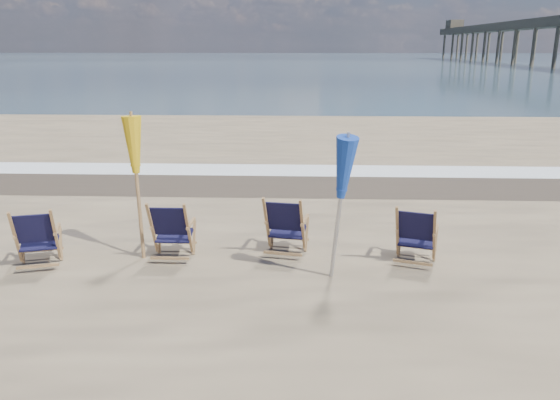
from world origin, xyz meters
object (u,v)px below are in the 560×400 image
(umbrella_blue, at_px, (340,173))
(beach_chair_0, at_px, (56,237))
(umbrella_yellow, at_px, (135,153))
(beach_chair_3, at_px, (434,238))
(beach_chair_2, at_px, (302,228))
(beach_chair_1, at_px, (188,231))

(umbrella_blue, bearing_deg, beach_chair_0, 175.73)
(umbrella_yellow, bearing_deg, beach_chair_3, -3.52)
(beach_chair_2, distance_m, umbrella_yellow, 2.77)
(beach_chair_2, distance_m, beach_chair_3, 1.97)
(beach_chair_3, height_order, umbrella_blue, umbrella_blue)
(beach_chair_0, relative_size, umbrella_blue, 0.47)
(beach_chair_1, height_order, umbrella_yellow, umbrella_yellow)
(beach_chair_1, relative_size, beach_chair_2, 0.98)
(beach_chair_0, distance_m, umbrella_yellow, 1.70)
(beach_chair_1, distance_m, umbrella_blue, 2.54)
(beach_chair_1, bearing_deg, beach_chair_0, 9.50)
(umbrella_yellow, distance_m, umbrella_blue, 3.10)
(beach_chair_1, bearing_deg, beach_chair_3, 178.53)
(umbrella_blue, bearing_deg, beach_chair_3, 19.26)
(beach_chair_1, bearing_deg, beach_chair_2, -172.90)
(beach_chair_2, xyz_separation_m, beach_chair_3, (1.94, -0.32, -0.02))
(beach_chair_0, bearing_deg, beach_chair_3, 165.15)
(beach_chair_0, bearing_deg, umbrella_blue, 158.84)
(beach_chair_2, bearing_deg, umbrella_blue, 130.74)
(beach_chair_1, distance_m, beach_chair_3, 3.67)
(beach_chair_3, height_order, umbrella_yellow, umbrella_yellow)
(beach_chair_0, relative_size, beach_chair_2, 0.96)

